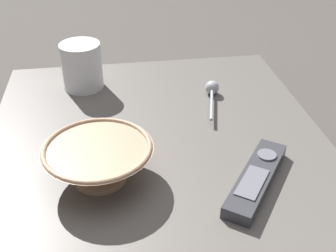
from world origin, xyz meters
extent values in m
plane|color=#47423D|center=(0.00, 0.00, 0.00)|extent=(6.00, 6.00, 0.00)
cube|color=#5B5651|center=(0.00, 0.00, 0.02)|extent=(0.64, 0.60, 0.03)
cylinder|color=tan|center=(0.10, -0.10, 0.04)|extent=(0.08, 0.08, 0.01)
cone|color=tan|center=(0.10, -0.10, 0.07)|extent=(0.17, 0.17, 0.05)
torus|color=tan|center=(0.10, -0.10, 0.09)|extent=(0.16, 0.16, 0.01)
cylinder|color=white|center=(-0.21, -0.13, 0.08)|extent=(0.08, 0.08, 0.10)
cylinder|color=#A3A5B2|center=(-0.07, 0.12, 0.05)|extent=(0.12, 0.03, 0.01)
sphere|color=#A3A5B2|center=(-0.14, 0.13, 0.05)|extent=(0.03, 0.03, 0.03)
cube|color=#38383D|center=(0.15, 0.13, 0.05)|extent=(0.18, 0.14, 0.02)
cylinder|color=slate|center=(0.11, 0.16, 0.06)|extent=(0.03, 0.03, 0.00)
cube|color=slate|center=(0.17, 0.12, 0.06)|extent=(0.08, 0.07, 0.00)
camera|label=1|loc=(0.62, -0.07, 0.46)|focal=45.03mm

